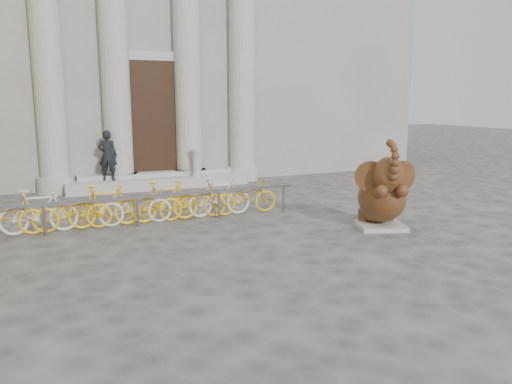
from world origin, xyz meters
name	(u,v)px	position (x,y,z in m)	size (l,w,h in m)	color
ground	(286,276)	(0.00, 0.00, 0.00)	(80.00, 80.00, 0.00)	#474442
classical_building	(124,25)	(0.00, 14.93, 5.98)	(22.00, 10.70, 12.00)	gray
entrance_steps	(159,182)	(0.00, 9.40, 0.18)	(6.00, 1.20, 0.36)	#A8A59E
elephant_statue	(382,196)	(3.45, 1.92, 0.75)	(1.39, 1.64, 2.07)	#A8A59E
bike_rack	(135,204)	(-1.64, 4.61, 0.50)	(8.00, 0.53, 1.00)	slate
pedestrian	(108,155)	(-1.64, 9.31, 1.17)	(0.59, 0.39, 1.61)	black
balustrade_post	(196,164)	(1.23, 9.10, 0.77)	(0.36, 0.36, 0.89)	#A8A59E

